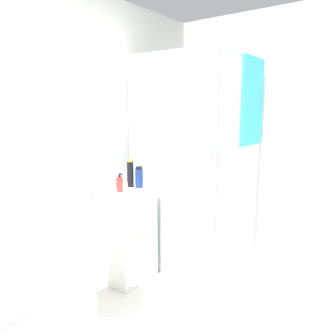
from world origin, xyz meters
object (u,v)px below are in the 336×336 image
object	(u,v)px
shampoo_bottle_tall_black	(130,173)
shampoo_bottle_blue	(139,177)
sink	(84,237)
lotion_bottle_white	(117,182)
soap_dispenser	(120,184)

from	to	relation	value
shampoo_bottle_tall_black	shampoo_bottle_blue	world-z (taller)	shampoo_bottle_tall_black
sink	lotion_bottle_white	distance (m)	0.69
shampoo_bottle_blue	lotion_bottle_white	bearing A→B (deg)	136.23
sink	shampoo_bottle_blue	world-z (taller)	shampoo_bottle_blue
shampoo_bottle_blue	lotion_bottle_white	size ratio (longest dim) A/B	1.42
sink	lotion_bottle_white	bearing A→B (deg)	22.71
sink	shampoo_bottle_tall_black	bearing A→B (deg)	15.17
soap_dispenser	shampoo_bottle_blue	distance (m)	0.22
sink	shampoo_bottle_tall_black	distance (m)	0.80
soap_dispenser	shampoo_bottle_tall_black	world-z (taller)	shampoo_bottle_tall_black
sink	shampoo_bottle_blue	bearing A→B (deg)	8.61
sink	soap_dispenser	size ratio (longest dim) A/B	6.18
soap_dispenser	shampoo_bottle_blue	xyz separation A→B (m)	(0.22, -0.03, 0.03)
sink	soap_dispenser	distance (m)	0.60
sink	shampoo_bottle_blue	size ratio (longest dim) A/B	5.15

